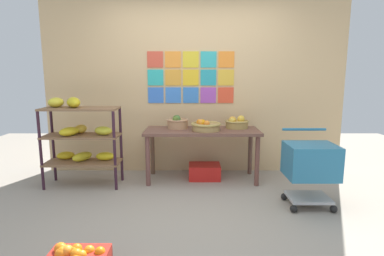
% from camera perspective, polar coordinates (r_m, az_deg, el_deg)
% --- Properties ---
extents(ground, '(9.13, 9.13, 0.00)m').
position_cam_1_polar(ground, '(3.31, 0.85, -16.00)').
color(ground, gray).
extents(back_wall_with_art, '(4.36, 0.07, 2.99)m').
position_cam_1_polar(back_wall_with_art, '(4.57, 0.65, 10.50)').
color(back_wall_with_art, tan).
rests_on(back_wall_with_art, ground).
extents(banana_shelf_unit, '(0.95, 0.45, 1.16)m').
position_cam_1_polar(banana_shelf_unit, '(4.26, -19.64, -1.02)').
color(banana_shelf_unit, '#331928').
rests_on(banana_shelf_unit, ground).
extents(display_table, '(1.54, 0.61, 0.70)m').
position_cam_1_polar(display_table, '(4.22, 2.02, -1.52)').
color(display_table, brown).
rests_on(display_table, ground).
extents(fruit_basket_right, '(0.31, 0.31, 0.18)m').
position_cam_1_polar(fruit_basket_right, '(4.31, -2.53, 1.06)').
color(fruit_basket_right, tan).
rests_on(fruit_basket_right, display_table).
extents(fruit_basket_centre, '(0.33, 0.33, 0.17)m').
position_cam_1_polar(fruit_basket_centre, '(4.37, 8.35, 0.90)').
color(fruit_basket_centre, '#AA8B49').
rests_on(fruit_basket_centre, display_table).
extents(fruit_basket_back_left, '(0.40, 0.40, 0.15)m').
position_cam_1_polar(fruit_basket_back_left, '(4.13, 2.67, 0.40)').
color(fruit_basket_back_left, '#A4854C').
rests_on(fruit_basket_back_left, display_table).
extents(produce_crate_under_table, '(0.43, 0.32, 0.20)m').
position_cam_1_polar(produce_crate_under_table, '(4.38, 2.47, -7.98)').
color(produce_crate_under_table, red).
rests_on(produce_crate_under_table, ground).
extents(shopping_cart, '(0.52, 0.48, 0.83)m').
position_cam_1_polar(shopping_cart, '(3.62, 21.05, -6.12)').
color(shopping_cart, black).
rests_on(shopping_cart, ground).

